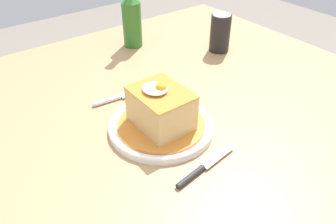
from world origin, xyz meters
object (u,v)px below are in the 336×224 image
(beer_bottle_green, at_px, (132,17))
(knife, at_px, (199,170))
(soda_can, at_px, (220,33))
(fork, at_px, (114,98))
(main_plate, at_px, (161,126))

(beer_bottle_green, bearing_deg, knife, -20.54)
(soda_can, bearing_deg, beer_bottle_green, -134.84)
(knife, height_order, beer_bottle_green, beer_bottle_green)
(soda_can, relative_size, beer_bottle_green, 0.47)
(fork, height_order, knife, same)
(fork, bearing_deg, soda_can, 97.28)
(fork, bearing_deg, main_plate, 8.97)
(fork, distance_m, beer_bottle_green, 0.36)
(soda_can, height_order, beer_bottle_green, beer_bottle_green)
(soda_can, bearing_deg, knife, -48.04)
(main_plate, distance_m, soda_can, 0.47)
(knife, bearing_deg, beer_bottle_green, 159.46)
(knife, xyz_separation_m, beer_bottle_green, (-0.60, 0.22, 0.09))
(fork, relative_size, knife, 0.86)
(fork, xyz_separation_m, beer_bottle_green, (-0.26, 0.23, 0.09))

